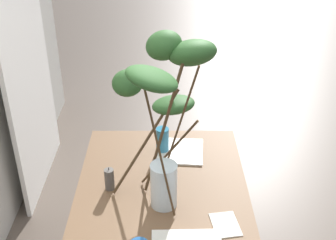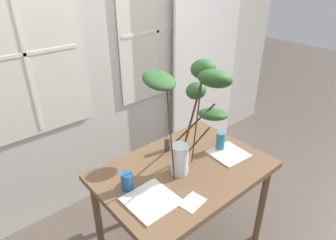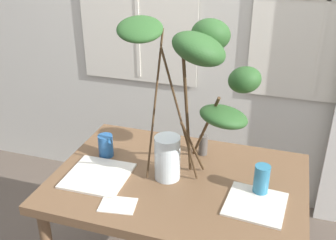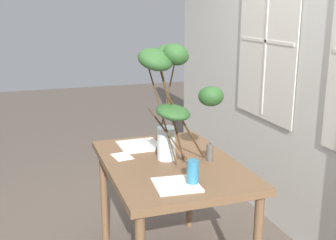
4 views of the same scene
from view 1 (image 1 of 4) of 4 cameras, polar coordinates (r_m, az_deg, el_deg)
curtain_sheer_side at (r=3.05m, az=-18.32°, el=10.18°), size 0.92×0.03×2.23m
dining_table at (r=2.09m, az=-0.76°, el=-11.59°), size 1.15×0.80×0.77m
vase_with_branches at (r=1.83m, az=-0.32°, el=3.02°), size 0.65×0.52×0.76m
drinking_glass_blue_right at (r=2.29m, az=-0.67°, el=-2.59°), size 0.07×0.07×0.14m
plate_square_right at (r=2.32m, az=1.51°, el=-4.03°), size 0.26×0.26×0.01m
napkin_folded at (r=1.91m, az=7.39°, el=-13.20°), size 0.16×0.13×0.00m
pillar_candle at (r=2.06m, az=-7.55°, el=-7.57°), size 0.04×0.04×0.12m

